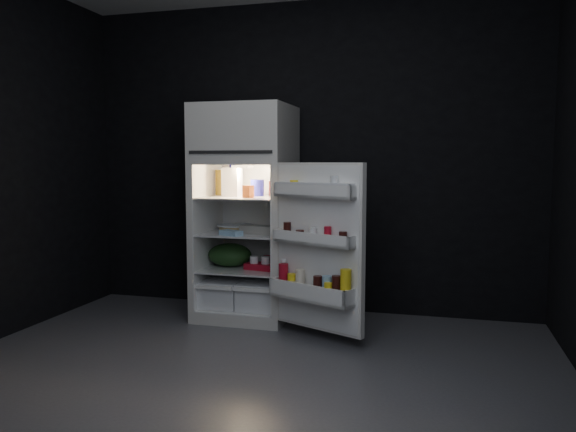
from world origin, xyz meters
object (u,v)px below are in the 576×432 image
(refrigerator, at_px, (246,205))
(milk_jug, at_px, (232,182))
(yogurt_tray, at_px, (261,266))
(fridge_door, at_px, (317,249))
(egg_carton, at_px, (258,230))

(refrigerator, distance_m, milk_jug, 0.22)
(refrigerator, xyz_separation_m, yogurt_tray, (0.16, -0.09, -0.50))
(fridge_door, relative_size, yogurt_tray, 4.78)
(egg_carton, bearing_deg, yogurt_tray, 90.09)
(refrigerator, relative_size, fridge_door, 1.46)
(egg_carton, distance_m, yogurt_tray, 0.31)
(fridge_door, height_order, egg_carton, fridge_door)
(milk_jug, xyz_separation_m, yogurt_tray, (0.27, -0.06, -0.69))
(refrigerator, xyz_separation_m, milk_jug, (-0.11, -0.03, 0.19))
(milk_jug, height_order, egg_carton, milk_jug)
(refrigerator, bearing_deg, yogurt_tray, -31.13)
(fridge_door, relative_size, milk_jug, 5.08)
(fridge_door, height_order, milk_jug, fridge_door)
(fridge_door, xyz_separation_m, milk_jug, (-0.84, 0.50, 0.46))
(fridge_door, bearing_deg, milk_jug, 149.10)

